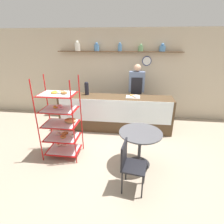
# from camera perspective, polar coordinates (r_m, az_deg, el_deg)

# --- Properties ---
(ground_plane) EXTENTS (14.00, 14.00, 0.00)m
(ground_plane) POSITION_cam_1_polar(r_m,az_deg,el_deg) (4.07, -0.70, -12.76)
(ground_plane) COLOR gray
(back_wall) EXTENTS (10.00, 0.30, 2.70)m
(back_wall) POSITION_cam_1_polar(r_m,az_deg,el_deg) (5.62, 2.27, 12.25)
(back_wall) COLOR beige
(back_wall) RESTS_ON ground_plane
(display_counter) EXTENTS (3.04, 0.61, 0.95)m
(display_counter) POSITION_cam_1_polar(r_m,az_deg,el_deg) (4.84, 1.06, -0.37)
(display_counter) COLOR #4C3823
(display_counter) RESTS_ON ground_plane
(pastry_rack) EXTENTS (0.75, 0.53, 1.72)m
(pastry_rack) POSITION_cam_1_polar(r_m,az_deg,el_deg) (3.75, -16.14, -3.35)
(pastry_rack) COLOR #B71414
(pastry_rack) RESTS_ON ground_plane
(person_worker) EXTENTS (0.44, 0.23, 1.74)m
(person_worker) POSITION_cam_1_polar(r_m,az_deg,el_deg) (5.17, 7.90, 6.49)
(person_worker) COLOR #282833
(person_worker) RESTS_ON ground_plane
(cafe_table) EXTENTS (0.82, 0.82, 0.73)m
(cafe_table) POSITION_cam_1_polar(r_m,az_deg,el_deg) (3.44, 9.15, -9.08)
(cafe_table) COLOR #262628
(cafe_table) RESTS_ON ground_plane
(cafe_chair) EXTENTS (0.44, 0.44, 0.87)m
(cafe_chair) POSITION_cam_1_polar(r_m,az_deg,el_deg) (2.92, 5.66, -15.85)
(cafe_chair) COLOR black
(cafe_chair) RESTS_ON ground_plane
(coffee_carafe) EXTENTS (0.11, 0.11, 0.36)m
(coffee_carafe) POSITION_cam_1_polar(r_m,az_deg,el_deg) (4.87, -8.27, 7.61)
(coffee_carafe) COLOR black
(coffee_carafe) RESTS_ON display_counter
(donut_tray_counter) EXTENTS (0.37, 0.27, 0.05)m
(donut_tray_counter) POSITION_cam_1_polar(r_m,az_deg,el_deg) (4.68, 7.25, 5.12)
(donut_tray_counter) COLOR white
(donut_tray_counter) RESTS_ON display_counter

